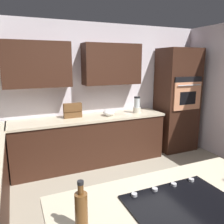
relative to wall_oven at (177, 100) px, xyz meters
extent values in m
plane|color=#9E937F|center=(1.85, 1.72, -1.08)|extent=(14.00, 14.00, 0.00)
cube|color=silver|center=(1.85, -0.38, 0.22)|extent=(6.00, 0.10, 2.60)
cube|color=#381E14|center=(1.45, -0.16, 0.76)|extent=(1.10, 0.34, 0.75)
cube|color=#381E14|center=(2.80, -0.16, 0.76)|extent=(1.10, 0.34, 0.75)
cube|color=#381E14|center=(1.95, 0.00, -0.65)|extent=(2.80, 0.60, 0.86)
cube|color=beige|center=(1.95, 0.00, -0.20)|extent=(2.84, 0.64, 0.04)
cube|color=beige|center=(2.17, 2.76, -0.20)|extent=(1.82, 1.03, 0.04)
cube|color=#381E14|center=(0.00, 0.00, 0.00)|extent=(0.80, 0.60, 2.16)
cube|color=tan|center=(0.00, 0.31, 0.13)|extent=(0.66, 0.03, 0.56)
cube|color=black|center=(0.00, 0.32, 0.09)|extent=(0.40, 0.01, 0.26)
cube|color=black|center=(0.00, 0.31, 0.46)|extent=(0.66, 0.02, 0.11)
cylinder|color=silver|center=(0.00, 0.35, 0.35)|extent=(0.56, 0.02, 0.02)
cube|color=black|center=(2.17, 2.76, -0.17)|extent=(0.76, 0.56, 0.01)
cylinder|color=#B2B2B7|center=(1.90, 2.53, -0.16)|extent=(0.04, 0.04, 0.02)
cylinder|color=#B2B2B7|center=(2.08, 2.53, -0.16)|extent=(0.04, 0.04, 0.02)
cylinder|color=#B2B2B7|center=(2.26, 2.53, -0.16)|extent=(0.04, 0.04, 0.02)
cylinder|color=#B2B2B7|center=(2.44, 2.53, -0.16)|extent=(0.04, 0.04, 0.02)
cylinder|color=beige|center=(1.00, 0.04, -0.13)|extent=(0.15, 0.15, 0.11)
cylinder|color=silver|center=(1.00, 0.04, 0.02)|extent=(0.11, 0.11, 0.19)
cylinder|color=black|center=(1.00, 0.04, 0.13)|extent=(0.12, 0.12, 0.03)
ellipsoid|color=white|center=(1.60, 0.04, -0.12)|extent=(0.22, 0.22, 0.12)
cube|color=brown|center=(2.25, -0.08, -0.05)|extent=(0.32, 0.10, 0.26)
cube|color=brown|center=(2.25, -0.03, -0.05)|extent=(0.31, 0.02, 0.02)
cylinder|color=brown|center=(2.89, 2.71, -0.06)|extent=(0.08, 0.08, 0.25)
cylinder|color=brown|center=(2.89, 2.71, 0.10)|extent=(0.03, 0.03, 0.06)
cylinder|color=black|center=(2.89, 2.71, 0.14)|extent=(0.04, 0.04, 0.02)
camera|label=1|loc=(3.19, 3.85, 0.80)|focal=36.47mm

